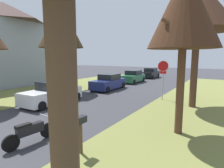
# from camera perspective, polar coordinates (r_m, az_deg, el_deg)

# --- Properties ---
(stop_sign_far) EXTENTS (0.81, 0.43, 2.96)m
(stop_sign_far) POSITION_cam_1_polar(r_m,az_deg,el_deg) (14.36, 15.47, 3.68)
(stop_sign_far) COLOR #9EA0A5
(stop_sign_far) RESTS_ON grass_verge_right
(street_tree_right_mid_a) EXTENTS (2.81, 2.81, 6.62)m
(street_tree_right_mid_a) POSITION_cam_1_polar(r_m,az_deg,el_deg) (8.25, 21.43, 20.58)
(street_tree_right_mid_a) COLOR #543623
(street_tree_right_mid_a) RESTS_ON grass_verge_right
(street_tree_right_mid_b) EXTENTS (4.58, 4.58, 7.76)m
(street_tree_right_mid_b) POSITION_cam_1_polar(r_m,az_deg,el_deg) (13.23, 25.06, 20.73)
(street_tree_right_mid_b) COLOR #513525
(street_tree_right_mid_b) RESTS_ON grass_verge_right
(street_tree_left_mid_b) EXTENTS (4.04, 4.04, 8.02)m
(street_tree_left_mid_b) POSITION_cam_1_polar(r_m,az_deg,el_deg) (18.04, -15.57, 16.80)
(street_tree_left_mid_b) COLOR #4B3B24
(street_tree_left_mid_b) RESTS_ON grass_verge_left
(parked_sedan_white) EXTENTS (2.08, 4.46, 1.57)m
(parked_sedan_white) POSITION_cam_1_polar(r_m,az_deg,el_deg) (13.77, -17.87, -2.73)
(parked_sedan_white) COLOR white
(parked_sedan_white) RESTS_ON ground
(parked_sedan_navy) EXTENTS (2.08, 4.46, 1.57)m
(parked_sedan_navy) POSITION_cam_1_polar(r_m,az_deg,el_deg) (18.85, -1.08, 0.51)
(parked_sedan_navy) COLOR navy
(parked_sedan_navy) RESTS_ON ground
(parked_sedan_green) EXTENTS (2.08, 4.46, 1.57)m
(parked_sedan_green) POSITION_cam_1_polar(r_m,az_deg,el_deg) (24.36, 6.46, 2.20)
(parked_sedan_green) COLOR #28663D
(parked_sedan_green) RESTS_ON ground
(parked_sedan_black) EXTENTS (2.08, 4.46, 1.57)m
(parked_sedan_black) POSITION_cam_1_polar(r_m,az_deg,el_deg) (30.42, 11.74, 3.26)
(parked_sedan_black) COLOR black
(parked_sedan_black) RESTS_ON ground
(parked_motorcycle) EXTENTS (0.60, 2.05, 0.97)m
(parked_motorcycle) POSITION_cam_1_polar(r_m,az_deg,el_deg) (7.76, -23.98, -13.28)
(parked_motorcycle) COLOR black
(parked_motorcycle) RESTS_ON ground
(house_backdrop_left) EXTENTS (8.03, 10.98, 9.56)m
(house_backdrop_left) POSITION_cam_1_polar(r_m,az_deg,el_deg) (25.71, -29.86, 10.87)
(house_backdrop_left) COLOR #939EA8
(house_backdrop_left) RESTS_ON ground
(curbside_mailbox) EXTENTS (0.22, 0.44, 1.27)m
(curbside_mailbox) POSITION_cam_1_polar(r_m,az_deg,el_deg) (6.29, -9.70, -12.16)
(curbside_mailbox) COLOR brown
(curbside_mailbox) RESTS_ON grass_verge_right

